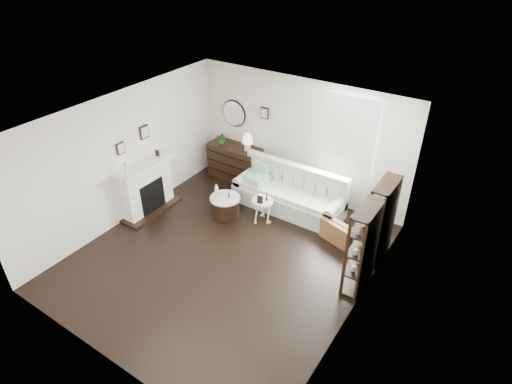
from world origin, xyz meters
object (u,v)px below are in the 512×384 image
Objects in this scene: sofa at (290,195)px; pedestal_table at (262,202)px; drum_table at (225,206)px; dresser at (235,162)px.

sofa is 4.58× the size of pedestal_table.
drum_table is (-0.99, -1.01, -0.09)m from sofa.
dresser is at bearing 167.30° from sofa.
drum_table is 0.85m from pedestal_table.
drum_table is (0.76, -1.41, -0.20)m from dresser.
drum_table is at bearing -162.87° from pedestal_table.
dresser is 2.43× the size of pedestal_table.
sofa is 1.89× the size of dresser.
dresser reaches higher than pedestal_table.
drum_table is at bearing -134.34° from sofa.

